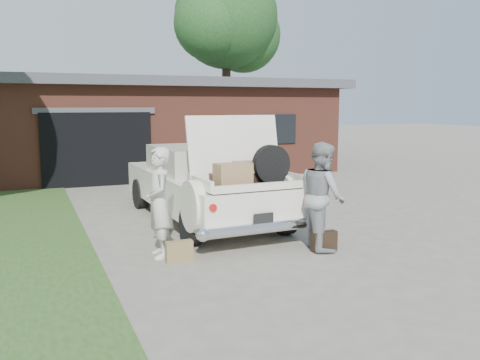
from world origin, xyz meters
name	(u,v)px	position (x,y,z in m)	size (l,w,h in m)	color
ground	(254,249)	(0.00, 0.00, 0.00)	(90.00, 90.00, 0.00)	gray
house	(152,125)	(0.98, 11.47, 1.67)	(12.80, 7.80, 3.30)	brown
tree_right	(228,23)	(6.18, 16.83, 6.47)	(5.91, 5.14, 9.34)	#38281E
sedan	(205,183)	(-0.04, 2.39, 0.80)	(2.29, 5.48, 2.23)	silver
woman_left	(159,203)	(-1.56, 0.19, 0.88)	(0.64, 0.42, 1.77)	beige
woman_right	(322,196)	(1.08, -0.40, 0.91)	(0.88, 0.69, 1.82)	gray
suitcase_left	(179,251)	(-1.36, -0.18, 0.16)	(0.42, 0.14, 0.33)	olive
suitcase_right	(324,241)	(1.02, -0.58, 0.17)	(0.44, 0.14, 0.34)	black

